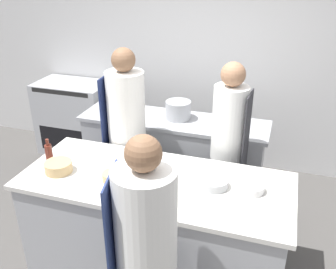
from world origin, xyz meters
The scene contains 17 objects.
ground_plane centered at (0.00, 0.00, 0.00)m, with size 16.00×16.00×0.00m, color #4C4947.
wall_back centered at (0.00, 2.13, 1.40)m, with size 8.00×0.06×2.80m.
prep_counter centered at (0.00, 0.00, 0.46)m, with size 2.25×0.94×0.91m.
pass_counter centered at (-0.23, 1.25, 0.46)m, with size 2.14×0.60×0.91m.
oven_range centered at (-1.85, 1.78, 0.51)m, with size 0.99×0.60×1.01m.
chef_at_prep_near centered at (0.22, -0.78, 0.85)m, with size 0.44×0.42×1.70m.
chef_at_stove centered at (0.48, 0.75, 0.89)m, with size 0.35×0.33×1.75m.
chef_at_pass_far centered at (-0.55, 0.67, 0.91)m, with size 0.40×0.38×1.82m.
bottle_olive_oil centered at (0.15, -0.17, 0.98)m, with size 0.08×0.08×0.18m.
bottle_vinegar centered at (-1.01, 0.01, 0.99)m, with size 0.06×0.06×0.21m.
bottle_wine centered at (-0.03, -0.11, 1.03)m, with size 0.09×0.09×0.30m.
bowl_mixing_large centered at (-0.32, -0.12, 0.95)m, with size 0.18×0.18×0.07m.
bowl_prep_small centered at (0.49, 0.04, 0.95)m, with size 0.22×0.22×0.07m.
bowl_ceramic_blue centered at (-0.82, -0.14, 0.96)m, with size 0.23×0.23×0.09m.
bowl_wooden_salad centered at (0.78, 0.07, 0.94)m, with size 0.19×0.19×0.06m.
cup centered at (-0.20, 0.38, 0.95)m, with size 0.08×0.08×0.08m.
stockpot centered at (-0.18, 1.28, 1.01)m, with size 0.28×0.28×0.20m.
Camera 1 is at (0.91, -2.46, 2.58)m, focal length 40.00 mm.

